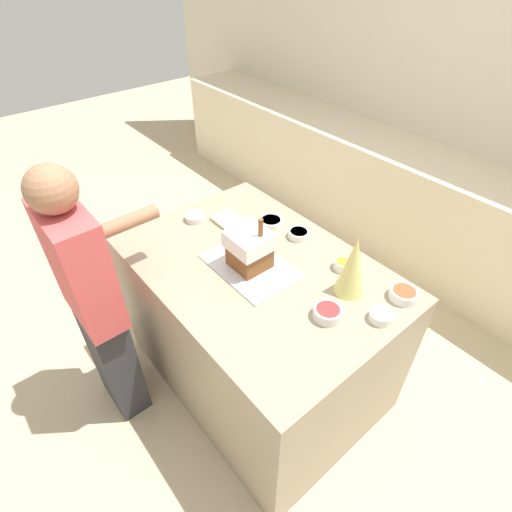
% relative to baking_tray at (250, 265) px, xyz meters
% --- Properties ---
extents(ground_plane, '(12.00, 12.00, 0.00)m').
position_rel_baking_tray_xyz_m(ground_plane, '(0.03, 0.03, -0.93)').
color(ground_plane, '#C6B28E').
extents(wall_back, '(8.00, 0.05, 2.60)m').
position_rel_baking_tray_xyz_m(wall_back, '(0.03, 2.16, 0.37)').
color(wall_back, beige).
rests_on(wall_back, ground_plane).
extents(back_cabinet_block, '(6.00, 0.60, 0.92)m').
position_rel_baking_tray_xyz_m(back_cabinet_block, '(0.03, 1.83, -0.47)').
color(back_cabinet_block, beige).
rests_on(back_cabinet_block, ground_plane).
extents(kitchen_island, '(1.44, 1.00, 0.92)m').
position_rel_baking_tray_xyz_m(kitchen_island, '(0.03, 0.03, -0.47)').
color(kitchen_island, gray).
rests_on(kitchen_island, ground_plane).
extents(baking_tray, '(0.48, 0.32, 0.01)m').
position_rel_baking_tray_xyz_m(baking_tray, '(0.00, 0.00, 0.00)').
color(baking_tray, silver).
rests_on(baking_tray, kitchen_island).
extents(gingerbread_house, '(0.20, 0.19, 0.29)m').
position_rel_baking_tray_xyz_m(gingerbread_house, '(0.00, 0.00, 0.11)').
color(gingerbread_house, brown).
rests_on(gingerbread_house, baking_tray).
extents(decorative_tree, '(0.14, 0.14, 0.31)m').
position_rel_baking_tray_xyz_m(decorative_tree, '(0.44, 0.25, 0.15)').
color(decorative_tree, '#DBD675').
rests_on(decorative_tree, kitchen_island).
extents(candy_bowl_near_tray_right, '(0.09, 0.09, 0.05)m').
position_rel_baking_tray_xyz_m(candy_bowl_near_tray_right, '(0.31, 0.35, 0.02)').
color(candy_bowl_near_tray_right, white).
rests_on(candy_bowl_near_tray_right, kitchen_island).
extents(candy_bowl_behind_tray, '(0.12, 0.12, 0.04)m').
position_rel_baking_tray_xyz_m(candy_bowl_behind_tray, '(-0.53, 0.02, 0.02)').
color(candy_bowl_behind_tray, silver).
rests_on(candy_bowl_behind_tray, kitchen_island).
extents(candy_bowl_center_rear, '(0.10, 0.10, 0.04)m').
position_rel_baking_tray_xyz_m(candy_bowl_center_rear, '(0.65, 0.21, 0.02)').
color(candy_bowl_center_rear, white).
rests_on(candy_bowl_center_rear, kitchen_island).
extents(candy_bowl_beside_tree, '(0.13, 0.13, 0.05)m').
position_rel_baking_tray_xyz_m(candy_bowl_beside_tree, '(0.63, 0.40, 0.02)').
color(candy_bowl_beside_tree, white).
rests_on(candy_bowl_beside_tree, kitchen_island).
extents(candy_bowl_far_left, '(0.14, 0.14, 0.04)m').
position_rel_baking_tray_xyz_m(candy_bowl_far_left, '(-0.20, 0.32, 0.02)').
color(candy_bowl_far_left, white).
rests_on(candy_bowl_far_left, kitchen_island).
extents(candy_bowl_front_corner, '(0.12, 0.12, 0.04)m').
position_rel_baking_tray_xyz_m(candy_bowl_front_corner, '(-0.02, 0.37, 0.02)').
color(candy_bowl_front_corner, white).
rests_on(candy_bowl_front_corner, kitchen_island).
extents(candy_bowl_near_tray_left, '(0.13, 0.13, 0.05)m').
position_rel_baking_tray_xyz_m(candy_bowl_near_tray_left, '(0.49, 0.05, 0.02)').
color(candy_bowl_near_tray_left, white).
rests_on(candy_bowl_near_tray_left, kitchen_island).
extents(cookbook, '(0.22, 0.15, 0.02)m').
position_rel_baking_tray_xyz_m(cookbook, '(-0.37, 0.15, 0.01)').
color(cookbook, '#CCB78C').
rests_on(cookbook, kitchen_island).
extents(person, '(0.41, 0.52, 1.57)m').
position_rel_baking_tray_xyz_m(person, '(-0.36, -0.70, -0.12)').
color(person, '#333338').
rests_on(person, ground_plane).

